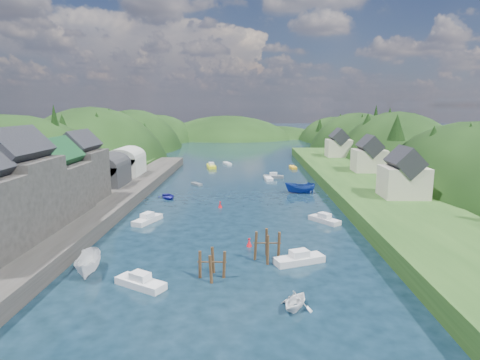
{
  "coord_description": "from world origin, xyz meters",
  "views": [
    {
      "loc": [
        1.54,
        -43.15,
        17.29
      ],
      "look_at": [
        0.0,
        28.0,
        4.0
      ],
      "focal_mm": 30.0,
      "sensor_mm": 36.0,
      "label": 1
    }
  ],
  "objects_px": {
    "piling_cluster_near": "(212,267)",
    "piling_cluster_far": "(267,248)",
    "channel_buoy_near": "(249,243)",
    "channel_buoy_far": "(220,205)"
  },
  "relations": [
    {
      "from": "channel_buoy_far",
      "to": "piling_cluster_near",
      "type": "bearing_deg",
      "value": -87.61
    },
    {
      "from": "piling_cluster_near",
      "to": "channel_buoy_far",
      "type": "height_order",
      "value": "piling_cluster_near"
    },
    {
      "from": "piling_cluster_far",
      "to": "channel_buoy_far",
      "type": "relative_size",
      "value": 3.57
    },
    {
      "from": "piling_cluster_near",
      "to": "piling_cluster_far",
      "type": "bearing_deg",
      "value": 40.17
    },
    {
      "from": "piling_cluster_far",
      "to": "channel_buoy_far",
      "type": "bearing_deg",
      "value": 106.53
    },
    {
      "from": "piling_cluster_near",
      "to": "channel_buoy_far",
      "type": "distance_m",
      "value": 28.48
    },
    {
      "from": "piling_cluster_near",
      "to": "piling_cluster_far",
      "type": "xyz_separation_m",
      "value": [
        5.8,
        4.9,
        0.27
      ]
    },
    {
      "from": "channel_buoy_near",
      "to": "piling_cluster_far",
      "type": "bearing_deg",
      "value": -65.1
    },
    {
      "from": "channel_buoy_near",
      "to": "channel_buoy_far",
      "type": "relative_size",
      "value": 1.0
    },
    {
      "from": "piling_cluster_far",
      "to": "channel_buoy_far",
      "type": "xyz_separation_m",
      "value": [
        -6.99,
        23.55,
        -0.92
      ]
    }
  ]
}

